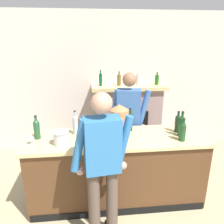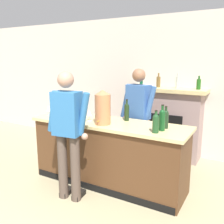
{
  "view_description": "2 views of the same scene",
  "coord_description": "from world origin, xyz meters",
  "px_view_note": "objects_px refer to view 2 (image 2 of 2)",
  "views": [
    {
      "loc": [
        -0.52,
        -0.11,
        2.21
      ],
      "look_at": [
        -0.2,
        2.95,
        1.19
      ],
      "focal_mm": 35.0,
      "sensor_mm": 36.0,
      "label": 1
    },
    {
      "loc": [
        1.65,
        -0.6,
        1.9
      ],
      "look_at": [
        -0.18,
        2.62,
        1.11
      ],
      "focal_mm": 40.0,
      "sensor_mm": 36.0,
      "label": 2
    }
  ],
  "objects_px": {
    "wine_bottle_burgundy_dark": "(127,111)",
    "wine_glass_back_row": "(49,109)",
    "person_bartender": "(138,117)",
    "ice_bucket_steel": "(65,113)",
    "wine_bottle_port_short": "(84,107)",
    "wine_bottle_riesling_slim": "(156,122)",
    "wine_glass_by_dispenser": "(89,113)",
    "copper_dispenser": "(103,107)",
    "wine_bottle_merlot_tall": "(162,119)",
    "person_customer": "(68,131)",
    "wine_bottle_rose_blush": "(57,106)",
    "wine_bottle_chardonnay_pale": "(166,118)",
    "wine_glass_mid_counter": "(80,112)",
    "fireplace_stone": "(167,122)"
  },
  "relations": [
    {
      "from": "fireplace_stone",
      "to": "wine_bottle_port_short",
      "type": "xyz_separation_m",
      "value": [
        -0.97,
        -1.39,
        0.44
      ]
    },
    {
      "from": "wine_bottle_riesling_slim",
      "to": "wine_glass_mid_counter",
      "type": "xyz_separation_m",
      "value": [
        -1.23,
        0.07,
        -0.01
      ]
    },
    {
      "from": "wine_bottle_riesling_slim",
      "to": "wine_bottle_merlot_tall",
      "type": "xyz_separation_m",
      "value": [
        0.04,
        0.13,
        0.02
      ]
    },
    {
      "from": "fireplace_stone",
      "to": "ice_bucket_steel",
      "type": "relative_size",
      "value": 8.6
    },
    {
      "from": "wine_bottle_burgundy_dark",
      "to": "wine_glass_back_row",
      "type": "relative_size",
      "value": 2.05
    },
    {
      "from": "ice_bucket_steel",
      "to": "wine_bottle_chardonnay_pale",
      "type": "height_order",
      "value": "wine_bottle_chardonnay_pale"
    },
    {
      "from": "fireplace_stone",
      "to": "wine_bottle_merlot_tall",
      "type": "height_order",
      "value": "fireplace_stone"
    },
    {
      "from": "copper_dispenser",
      "to": "wine_bottle_chardonnay_pale",
      "type": "relative_size",
      "value": 1.62
    },
    {
      "from": "person_bartender",
      "to": "wine_glass_back_row",
      "type": "xyz_separation_m",
      "value": [
        -1.32,
        -0.64,
        0.12
      ]
    },
    {
      "from": "wine_bottle_merlot_tall",
      "to": "person_customer",
      "type": "bearing_deg",
      "value": -151.51
    },
    {
      "from": "wine_bottle_burgundy_dark",
      "to": "wine_glass_by_dispenser",
      "type": "distance_m",
      "value": 0.56
    },
    {
      "from": "wine_bottle_merlot_tall",
      "to": "wine_bottle_rose_blush",
      "type": "distance_m",
      "value": 1.89
    },
    {
      "from": "wine_bottle_burgundy_dark",
      "to": "wine_bottle_riesling_slim",
      "type": "relative_size",
      "value": 1.12
    },
    {
      "from": "person_bartender",
      "to": "wine_glass_by_dispenser",
      "type": "height_order",
      "value": "person_bartender"
    },
    {
      "from": "wine_bottle_merlot_tall",
      "to": "wine_glass_mid_counter",
      "type": "xyz_separation_m",
      "value": [
        -1.27,
        -0.06,
        -0.03
      ]
    },
    {
      "from": "copper_dispenser",
      "to": "wine_glass_back_row",
      "type": "xyz_separation_m",
      "value": [
        -1.08,
        0.05,
        -0.14
      ]
    },
    {
      "from": "person_customer",
      "to": "wine_bottle_merlot_tall",
      "type": "relative_size",
      "value": 5.06
    },
    {
      "from": "wine_bottle_merlot_tall",
      "to": "wine_glass_mid_counter",
      "type": "relative_size",
      "value": 1.93
    },
    {
      "from": "wine_bottle_burgundy_dark",
      "to": "wine_glass_mid_counter",
      "type": "relative_size",
      "value": 1.83
    },
    {
      "from": "ice_bucket_steel",
      "to": "wine_bottle_port_short",
      "type": "relative_size",
      "value": 0.58
    },
    {
      "from": "copper_dispenser",
      "to": "wine_bottle_merlot_tall",
      "type": "bearing_deg",
      "value": 6.34
    },
    {
      "from": "wine_bottle_burgundy_dark",
      "to": "wine_bottle_merlot_tall",
      "type": "relative_size",
      "value": 0.95
    },
    {
      "from": "wine_bottle_port_short",
      "to": "wine_bottle_burgundy_dark",
      "type": "bearing_deg",
      "value": 3.69
    },
    {
      "from": "copper_dispenser",
      "to": "wine_glass_by_dispenser",
      "type": "height_order",
      "value": "copper_dispenser"
    },
    {
      "from": "wine_bottle_burgundy_dark",
      "to": "wine_bottle_port_short",
      "type": "xyz_separation_m",
      "value": [
        -0.76,
        -0.05,
        0.0
      ]
    },
    {
      "from": "wine_bottle_rose_blush",
      "to": "wine_glass_back_row",
      "type": "xyz_separation_m",
      "value": [
        -0.04,
        -0.16,
        -0.03
      ]
    },
    {
      "from": "ice_bucket_steel",
      "to": "wine_glass_back_row",
      "type": "relative_size",
      "value": 1.22
    },
    {
      "from": "person_bartender",
      "to": "copper_dispenser",
      "type": "relative_size",
      "value": 3.56
    },
    {
      "from": "wine_bottle_merlot_tall",
      "to": "wine_glass_back_row",
      "type": "xyz_separation_m",
      "value": [
        -1.92,
        -0.04,
        -0.04
      ]
    },
    {
      "from": "ice_bucket_steel",
      "to": "wine_glass_back_row",
      "type": "xyz_separation_m",
      "value": [
        -0.37,
        0.04,
        0.02
      ]
    },
    {
      "from": "ice_bucket_steel",
      "to": "wine_bottle_riesling_slim",
      "type": "relative_size",
      "value": 0.66
    },
    {
      "from": "copper_dispenser",
      "to": "wine_glass_mid_counter",
      "type": "distance_m",
      "value": 0.44
    },
    {
      "from": "wine_bottle_merlot_tall",
      "to": "ice_bucket_steel",
      "type": "bearing_deg",
      "value": -176.98
    },
    {
      "from": "person_customer",
      "to": "wine_bottle_port_short",
      "type": "xyz_separation_m",
      "value": [
        -0.31,
        0.8,
        0.16
      ]
    },
    {
      "from": "person_customer",
      "to": "wine_bottle_merlot_tall",
      "type": "xyz_separation_m",
      "value": [
        1.08,
        0.59,
        0.17
      ]
    },
    {
      "from": "wine_glass_mid_counter",
      "to": "person_customer",
      "type": "bearing_deg",
      "value": -70.56
    },
    {
      "from": "wine_bottle_burgundy_dark",
      "to": "wine_glass_mid_counter",
      "type": "height_order",
      "value": "wine_bottle_burgundy_dark"
    },
    {
      "from": "wine_bottle_riesling_slim",
      "to": "wine_glass_by_dispenser",
      "type": "distance_m",
      "value": 1.08
    },
    {
      "from": "wine_bottle_burgundy_dark",
      "to": "wine_bottle_riesling_slim",
      "type": "distance_m",
      "value": 0.72
    },
    {
      "from": "person_bartender",
      "to": "wine_glass_back_row",
      "type": "distance_m",
      "value": 1.47
    },
    {
      "from": "wine_glass_by_dispenser",
      "to": "ice_bucket_steel",
      "type": "bearing_deg",
      "value": -173.91
    },
    {
      "from": "wine_bottle_merlot_tall",
      "to": "wine_bottle_rose_blush",
      "type": "bearing_deg",
      "value": 176.3
    },
    {
      "from": "fireplace_stone",
      "to": "wine_glass_mid_counter",
      "type": "bearing_deg",
      "value": -116.98
    },
    {
      "from": "fireplace_stone",
      "to": "wine_bottle_burgundy_dark",
      "type": "distance_m",
      "value": 1.43
    },
    {
      "from": "wine_bottle_rose_blush",
      "to": "wine_glass_back_row",
      "type": "height_order",
      "value": "wine_bottle_rose_blush"
    },
    {
      "from": "fireplace_stone",
      "to": "person_bartender",
      "type": "distance_m",
      "value": 1.06
    },
    {
      "from": "person_bartender",
      "to": "ice_bucket_steel",
      "type": "distance_m",
      "value": 1.17
    },
    {
      "from": "wine_bottle_merlot_tall",
      "to": "wine_bottle_chardonnay_pale",
      "type": "xyz_separation_m",
      "value": [
        0.0,
        0.14,
        -0.02
      ]
    },
    {
      "from": "copper_dispenser",
      "to": "wine_bottle_rose_blush",
      "type": "distance_m",
      "value": 1.07
    },
    {
      "from": "ice_bucket_steel",
      "to": "wine_bottle_riesling_slim",
      "type": "xyz_separation_m",
      "value": [
        1.52,
        -0.05,
        0.05
      ]
    }
  ]
}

